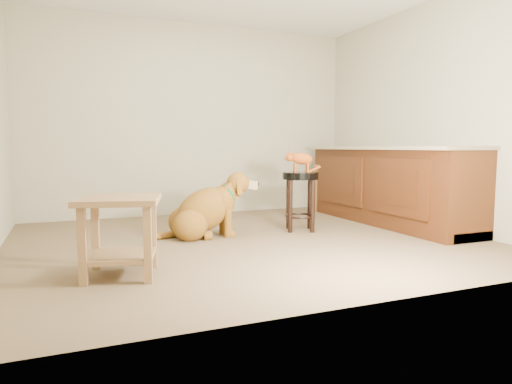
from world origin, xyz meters
name	(u,v)px	position (x,y,z in m)	size (l,w,h in m)	color
floor	(248,240)	(0.00, 0.00, 0.00)	(4.50, 4.00, 0.01)	brown
room_shell	(248,69)	(0.00, 0.00, 1.68)	(4.54, 4.04, 2.62)	#A6A186
cabinet_run	(388,188)	(1.94, 0.30, 0.44)	(0.70, 2.56, 0.94)	#45200C
padded_stool	(300,189)	(0.74, 0.29, 0.46)	(0.44, 0.44, 0.65)	black
wood_stool	(331,187)	(1.85, 1.42, 0.35)	(0.48, 0.48, 0.68)	brown
side_table	(120,224)	(-1.31, -0.81, 0.38)	(0.68, 0.68, 0.58)	olive
golden_retriever	(205,211)	(-0.35, 0.34, 0.27)	(1.13, 0.57, 0.71)	brown
tabby_kitten	(300,159)	(0.73, 0.29, 0.80)	(0.41, 0.21, 0.26)	#9A3E0F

